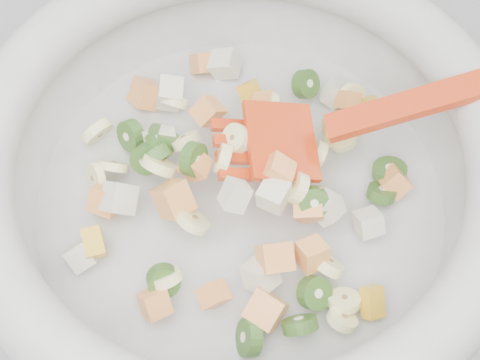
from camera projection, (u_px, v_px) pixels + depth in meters
name	position (u px, v px, depth m)	size (l,w,h in m)	color
counter	(339.00, 291.00, 1.05)	(2.00, 0.60, 0.90)	gray
mixing_bowl	(240.00, 170.00, 0.55)	(0.48, 0.41, 0.14)	beige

